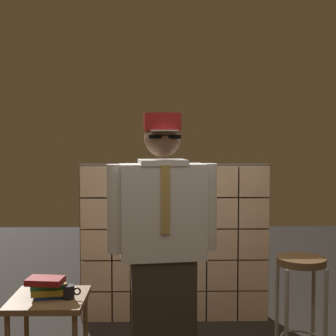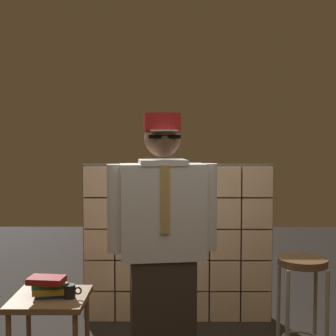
{
  "view_description": "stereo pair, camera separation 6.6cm",
  "coord_description": "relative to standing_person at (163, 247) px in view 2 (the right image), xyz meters",
  "views": [
    {
      "loc": [
        -0.13,
        -2.82,
        1.65
      ],
      "look_at": [
        -0.08,
        0.25,
        1.46
      ],
      "focal_mm": 51.46,
      "sensor_mm": 36.0,
      "label": 1
    },
    {
      "loc": [
        -0.06,
        -2.82,
        1.65
      ],
      "look_at": [
        -0.08,
        0.25,
        1.46
      ],
      "focal_mm": 51.46,
      "sensor_mm": 36.0,
      "label": 2
    }
  ],
  "objects": [
    {
      "name": "glass_block_wall",
      "position": [
        0.12,
        1.2,
        -0.24
      ],
      "size": [
        1.72,
        0.1,
        1.44
      ],
      "color": "#E0B78C",
      "rests_on": "ground"
    },
    {
      "name": "standing_person",
      "position": [
        0.0,
        0.0,
        0.0
      ],
      "size": [
        0.72,
        0.34,
        1.81
      ],
      "rotation": [
        0.0,
        0.0,
        0.14
      ],
      "color": "#382D23",
      "rests_on": "ground"
    },
    {
      "name": "bar_stool",
      "position": [
        0.97,
        0.2,
        -0.33
      ],
      "size": [
        0.34,
        0.34,
        0.82
      ],
      "color": "brown",
      "rests_on": "ground"
    },
    {
      "name": "side_table",
      "position": [
        -0.8,
        0.22,
        -0.47
      ],
      "size": [
        0.52,
        0.52,
        0.54
      ],
      "color": "brown",
      "rests_on": "ground"
    },
    {
      "name": "book_stack",
      "position": [
        -0.8,
        0.22,
        -0.33
      ],
      "size": [
        0.28,
        0.22,
        0.14
      ],
      "color": "navy",
      "rests_on": "side_table"
    },
    {
      "name": "coffee_mug",
      "position": [
        -0.64,
        0.18,
        -0.35
      ],
      "size": [
        0.13,
        0.08,
        0.09
      ],
      "color": "black",
      "rests_on": "side_table"
    }
  ]
}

